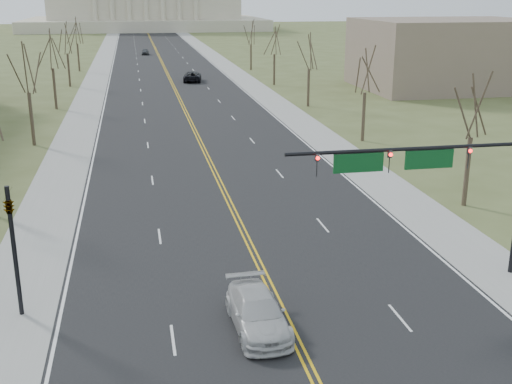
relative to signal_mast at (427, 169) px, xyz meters
name	(u,v)px	position (x,y,z in m)	size (l,w,h in m)	color
road	(165,68)	(-7.45, 96.50, -5.76)	(20.00, 380.00, 0.01)	black
cross_road	(316,382)	(-7.45, -7.50, -5.76)	(120.00, 14.00, 0.01)	black
sidewalk_left	(100,70)	(-19.45, 96.50, -5.75)	(4.00, 380.00, 0.03)	gray
sidewalk_right	(227,67)	(4.55, 96.50, -5.75)	(4.00, 380.00, 0.03)	gray
center_line	(165,68)	(-7.45, 96.50, -5.75)	(0.42, 380.00, 0.01)	gold
edge_line_left	(112,69)	(-17.25, 96.50, -5.75)	(0.15, 380.00, 0.01)	silver
edge_line_right	(216,67)	(2.35, 96.50, -5.75)	(0.15, 380.00, 0.01)	silver
signal_mast	(427,169)	(0.00, 0.00, 0.00)	(12.12, 0.44, 7.20)	black
signal_left	(13,237)	(-18.95, 0.00, -2.05)	(0.32, 0.36, 6.00)	black
tree_r_0	(473,109)	(8.05, 10.50, 0.79)	(3.74, 3.74, 8.50)	#3A2B22
tree_r_1	(366,73)	(8.05, 30.50, 0.79)	(3.74, 3.74, 8.50)	#3A2B22
tree_l_1	(27,71)	(-22.95, 34.50, 1.18)	(3.96, 3.96, 9.00)	#3A2B22
tree_r_2	(309,53)	(8.05, 50.50, 0.79)	(3.74, 3.74, 8.50)	#3A2B22
tree_l_2	(51,52)	(-22.95, 54.50, 1.18)	(3.96, 3.96, 9.00)	#3A2B22
tree_r_3	(274,42)	(8.05, 70.50, 0.79)	(3.74, 3.74, 8.50)	#3A2B22
tree_l_3	(66,40)	(-22.95, 74.50, 1.18)	(3.96, 3.96, 9.00)	#3A2B22
tree_r_4	(251,34)	(8.05, 90.50, 0.79)	(3.74, 3.74, 8.50)	#3A2B22
tree_l_4	(76,32)	(-22.95, 94.50, 1.18)	(3.96, 3.96, 9.00)	#3A2B22
bldg_right_mass	(447,54)	(32.55, 62.50, -0.76)	(25.00, 20.00, 10.00)	#756553
car_sb_inner_second	(257,312)	(-8.82, -3.24, -4.98)	(2.15, 5.28, 1.53)	#BBBBBB
car_far_nb	(192,76)	(-4.05, 76.68, -4.94)	(2.69, 5.84, 1.62)	black
car_far_sb	(145,52)	(-10.36, 125.05, -5.07)	(1.60, 3.98, 1.36)	#424549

